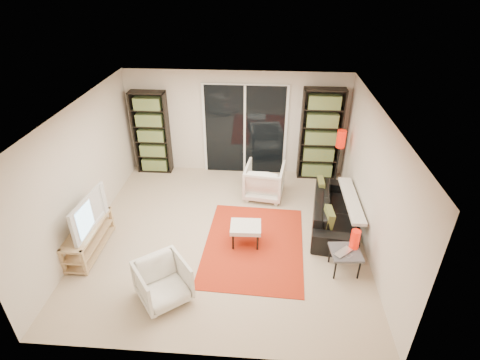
% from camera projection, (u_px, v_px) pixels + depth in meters
% --- Properties ---
extents(floor, '(5.00, 5.00, 0.00)m').
position_uv_depth(floor, '(225.00, 234.00, 6.98)').
color(floor, tan).
rests_on(floor, ground).
extents(wall_back, '(5.00, 0.02, 2.40)m').
position_uv_depth(wall_back, '(236.00, 123.00, 8.53)').
color(wall_back, beige).
rests_on(wall_back, ground).
extents(wall_front, '(5.00, 0.02, 2.40)m').
position_uv_depth(wall_front, '(200.00, 289.00, 4.23)').
color(wall_front, beige).
rests_on(wall_front, ground).
extents(wall_left, '(0.02, 5.00, 2.40)m').
position_uv_depth(wall_left, '(82.00, 173.00, 6.54)').
color(wall_left, beige).
rests_on(wall_left, ground).
extents(wall_right, '(0.02, 5.00, 2.40)m').
position_uv_depth(wall_right, '(373.00, 184.00, 6.22)').
color(wall_right, beige).
rests_on(wall_right, ground).
extents(ceiling, '(5.00, 5.00, 0.02)m').
position_uv_depth(ceiling, '(222.00, 111.00, 5.77)').
color(ceiling, white).
rests_on(ceiling, wall_back).
extents(sliding_door, '(1.92, 0.08, 2.16)m').
position_uv_depth(sliding_door, '(245.00, 130.00, 8.56)').
color(sliding_door, white).
rests_on(sliding_door, ground).
extents(bookshelf_left, '(0.80, 0.30, 1.95)m').
position_uv_depth(bookshelf_left, '(151.00, 133.00, 8.62)').
color(bookshelf_left, black).
rests_on(bookshelf_left, ground).
extents(bookshelf_right, '(0.90, 0.30, 2.10)m').
position_uv_depth(bookshelf_right, '(320.00, 135.00, 8.34)').
color(bookshelf_right, black).
rests_on(bookshelf_right, ground).
extents(tv_stand, '(0.41, 1.27, 0.50)m').
position_uv_depth(tv_stand, '(89.00, 238.00, 6.46)').
color(tv_stand, tan).
rests_on(tv_stand, floor).
extents(tv, '(0.23, 1.06, 0.61)m').
position_uv_depth(tv, '(83.00, 213.00, 6.18)').
color(tv, black).
rests_on(tv, tv_stand).
extents(rug, '(1.83, 2.42, 0.01)m').
position_uv_depth(rug, '(254.00, 245.00, 6.70)').
color(rug, '#AE2710').
rests_on(rug, floor).
extents(sofa, '(1.06, 2.12, 0.59)m').
position_uv_depth(sofa, '(335.00, 211.00, 7.11)').
color(sofa, black).
rests_on(sofa, floor).
extents(armchair_back, '(0.89, 0.91, 0.74)m').
position_uv_depth(armchair_back, '(264.00, 181.00, 7.93)').
color(armchair_back, silver).
rests_on(armchair_back, floor).
extents(armchair_front, '(0.99, 0.99, 0.65)m').
position_uv_depth(armchair_front, '(163.00, 282.00, 5.50)').
color(armchair_front, silver).
rests_on(armchair_front, floor).
extents(ottoman, '(0.55, 0.45, 0.40)m').
position_uv_depth(ottoman, '(246.00, 228.00, 6.58)').
color(ottoman, silver).
rests_on(ottoman, floor).
extents(side_table, '(0.51, 0.51, 0.40)m').
position_uv_depth(side_table, '(346.00, 253.00, 5.99)').
color(side_table, '#48484D').
rests_on(side_table, floor).
extents(laptop, '(0.38, 0.38, 0.03)m').
position_uv_depth(laptop, '(346.00, 254.00, 5.89)').
color(laptop, silver).
rests_on(laptop, side_table).
extents(table_lamp, '(0.15, 0.15, 0.33)m').
position_uv_depth(table_lamp, '(355.00, 239.00, 5.97)').
color(table_lamp, red).
rests_on(table_lamp, side_table).
extents(floor_lamp, '(0.21, 0.21, 1.38)m').
position_uv_depth(floor_lamp, '(340.00, 145.00, 7.87)').
color(floor_lamp, black).
rests_on(floor_lamp, floor).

